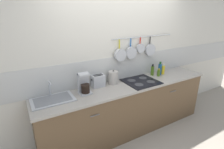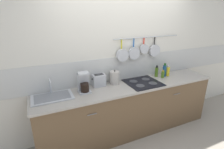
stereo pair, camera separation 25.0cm
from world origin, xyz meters
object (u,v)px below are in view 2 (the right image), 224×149
object	(u,v)px
bottle_dish_soap	(163,74)
bottle_cooking_wine	(168,71)
bottle_vinegar	(156,72)
toaster	(99,80)
coffee_maker	(84,84)
bottle_olive_oil	(164,71)
kettle	(115,78)

from	to	relation	value
bottle_dish_soap	bottle_cooking_wine	xyz separation A→B (m)	(0.16, 0.05, 0.03)
bottle_vinegar	bottle_cooking_wine	bearing A→B (deg)	-12.05
toaster	bottle_vinegar	size ratio (longest dim) A/B	1.04
coffee_maker	bottle_dish_soap	xyz separation A→B (m)	(1.51, -0.01, -0.06)
toaster	bottle_dish_soap	xyz separation A→B (m)	(1.22, -0.13, -0.03)
bottle_dish_soap	bottle_olive_oil	distance (m)	0.10
bottle_vinegar	bottle_dish_soap	world-z (taller)	bottle_vinegar
bottle_olive_oil	bottle_cooking_wine	distance (m)	0.08
kettle	toaster	bearing A→B (deg)	176.44
kettle	bottle_dish_soap	bearing A→B (deg)	-6.96
kettle	bottle_cooking_wine	distance (m)	1.10
coffee_maker	kettle	distance (m)	0.58
bottle_vinegar	bottle_dish_soap	distance (m)	0.13
kettle	bottle_dish_soap	distance (m)	0.95
coffee_maker	kettle	xyz separation A→B (m)	(0.57, 0.10, -0.02)
kettle	bottle_olive_oil	size ratio (longest dim) A/B	0.94
bottle_dish_soap	kettle	bearing A→B (deg)	173.04
toaster	bottle_cooking_wine	xyz separation A→B (m)	(1.38, -0.08, -0.01)
coffee_maker	kettle	world-z (taller)	coffee_maker
bottle_olive_oil	toaster	bearing A→B (deg)	176.47
bottle_cooking_wine	bottle_dish_soap	bearing A→B (deg)	-162.34
bottle_cooking_wine	kettle	bearing A→B (deg)	176.63
kettle	bottle_olive_oil	xyz separation A→B (m)	(1.02, -0.06, 0.00)
kettle	bottle_vinegar	bearing A→B (deg)	-1.04
coffee_maker	toaster	xyz separation A→B (m)	(0.29, 0.12, -0.03)
bottle_dish_soap	bottle_olive_oil	xyz separation A→B (m)	(0.08, 0.05, 0.05)
coffee_maker	bottle_cooking_wine	bearing A→B (deg)	1.23
bottle_olive_oil	bottle_vinegar	bearing A→B (deg)	162.39
toaster	bottle_cooking_wine	bearing A→B (deg)	-3.41
toaster	bottle_olive_oil	distance (m)	1.30
bottle_vinegar	bottle_dish_soap	size ratio (longest dim) A/B	1.45
bottle_olive_oil	bottle_dish_soap	bearing A→B (deg)	-145.48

